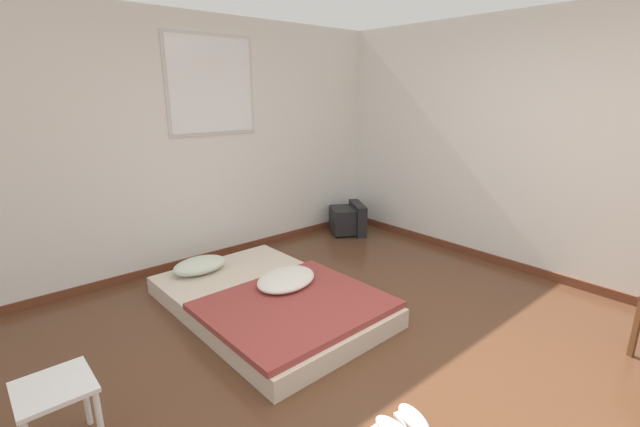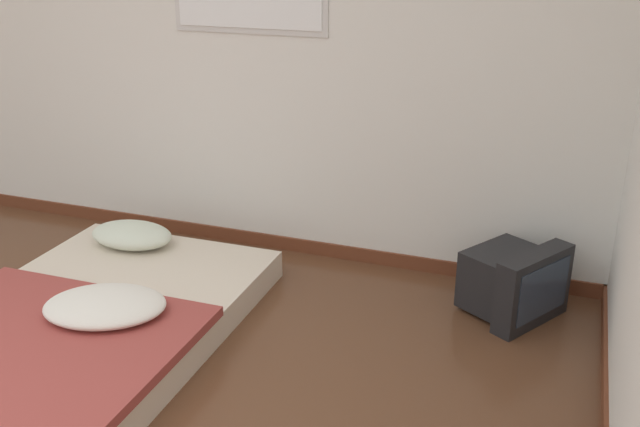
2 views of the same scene
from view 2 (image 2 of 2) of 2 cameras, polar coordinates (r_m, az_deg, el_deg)
wall_back at (r=4.56m, az=-7.96°, el=13.11°), size 7.22×0.08×2.60m
mattress_bed at (r=3.84m, az=-18.41°, el=-8.26°), size 1.37×2.03×0.31m
crt_tv at (r=4.01m, az=15.24°, el=-5.29°), size 0.59×0.61×0.40m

